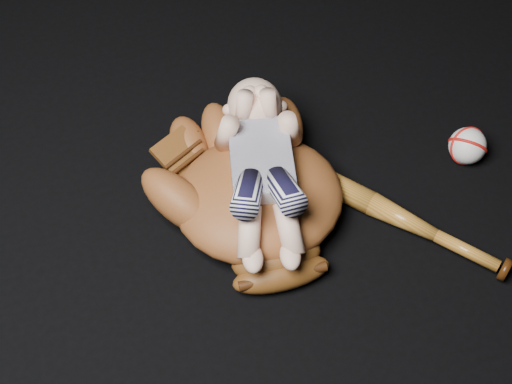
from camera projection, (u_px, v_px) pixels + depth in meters
baseball_glove at (258, 192)px, 1.33m from camera, size 0.43×0.48×0.14m
newborn_baby at (263, 170)px, 1.28m from camera, size 0.28×0.43×0.16m
baseball_bat at (385, 210)px, 1.37m from camera, size 0.35×0.43×0.05m
baseball at (467, 146)px, 1.44m from camera, size 0.10×0.10×0.08m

